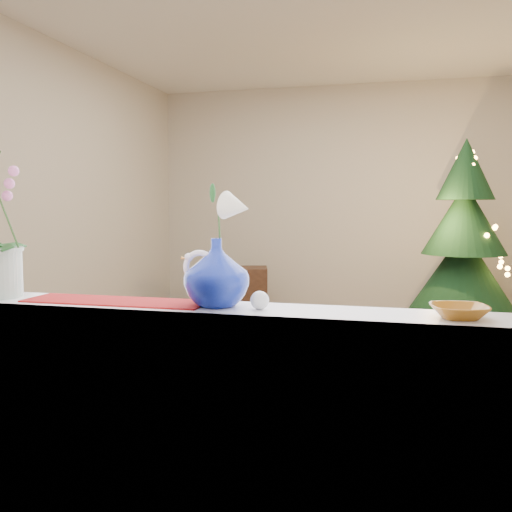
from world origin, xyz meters
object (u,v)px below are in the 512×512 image
at_px(swan, 212,280).
at_px(paperweight, 260,300).
at_px(side_table, 230,295).
at_px(amber_dish, 459,313).
at_px(blue_vase, 216,267).
at_px(xmas_tree, 464,238).

distance_m(swan, paperweight, 0.19).
bearing_deg(side_table, amber_dish, -78.85).
bearing_deg(paperweight, swan, 176.03).
xyz_separation_m(blue_vase, xmas_tree, (1.21, 3.99, -0.09)).
bearing_deg(swan, paperweight, 1.25).
bearing_deg(side_table, blue_vase, -88.62).
height_order(swan, side_table, swan).
xyz_separation_m(xmas_tree, side_table, (-2.43, 0.11, -0.67)).
relative_size(swan, amber_dish, 1.46).
relative_size(xmas_tree, side_table, 2.38).
bearing_deg(blue_vase, amber_dish, -1.59).
xyz_separation_m(swan, side_table, (-1.20, 4.11, -0.71)).
height_order(blue_vase, xmas_tree, xmas_tree).
relative_size(swan, blue_vase, 0.80).
relative_size(swan, paperweight, 3.44).
relative_size(blue_vase, paperweight, 4.31).
bearing_deg(swan, blue_vase, 58.89).
relative_size(amber_dish, xmas_tree, 0.08).
bearing_deg(paperweight, side_table, 108.52).
height_order(blue_vase, amber_dish, blue_vase).
xyz_separation_m(amber_dish, xmas_tree, (0.40, 4.01, 0.03)).
xyz_separation_m(paperweight, amber_dish, (0.65, 0.00, -0.01)).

